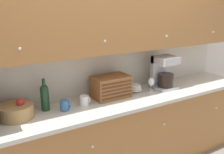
{
  "coord_description": "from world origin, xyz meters",
  "views": [
    {
      "loc": [
        -1.33,
        -2.44,
        1.91
      ],
      "look_at": [
        0.0,
        -0.21,
        1.14
      ],
      "focal_mm": 40.0,
      "sensor_mm": 36.0,
      "label": 1
    }
  ],
  "objects": [
    {
      "name": "counter_unit",
      "position": [
        0.0,
        -0.29,
        0.45
      ],
      "size": [
        3.55,
        0.62,
        0.91
      ],
      "color": "#A36B38",
      "rests_on": "ground_plane"
    },
    {
      "name": "backsplash_panel",
      "position": [
        0.0,
        -0.01,
        1.16
      ],
      "size": [
        3.53,
        0.01,
        0.51
      ],
      "color": "beige",
      "rests_on": "counter_unit"
    },
    {
      "name": "mug_blue_second",
      "position": [
        -0.58,
        -0.29,
        0.96
      ],
      "size": [
        0.1,
        0.09,
        0.1
      ],
      "color": "#38669E",
      "rests_on": "counter_unit"
    },
    {
      "name": "mug",
      "position": [
        -0.36,
        -0.27,
        0.96
      ],
      "size": [
        0.1,
        0.09,
        0.1
      ],
      "color": "silver",
      "rests_on": "counter_unit"
    },
    {
      "name": "bowl_stack_on_counter",
      "position": [
        0.32,
        -0.19,
        0.95
      ],
      "size": [
        0.17,
        0.17,
        0.09
      ],
      "color": "silver",
      "rests_on": "counter_unit"
    },
    {
      "name": "bread_box",
      "position": [
        -0.01,
        -0.2,
        1.03
      ],
      "size": [
        0.4,
        0.26,
        0.24
      ],
      "color": "brown",
      "rests_on": "counter_unit"
    },
    {
      "name": "wall_back",
      "position": [
        0.0,
        0.03,
        1.3
      ],
      "size": [
        5.93,
        0.06,
        2.6
      ],
      "color": "silver",
      "rests_on": "ground_plane"
    },
    {
      "name": "upper_cabinets",
      "position": [
        0.17,
        -0.18,
        1.81
      ],
      "size": [
        3.53,
        0.39,
        0.79
      ],
      "color": "#A36B38",
      "rests_on": "backsplash_panel"
    },
    {
      "name": "wine_bottle",
      "position": [
        -0.74,
        -0.18,
        1.05
      ],
      "size": [
        0.08,
        0.08,
        0.32
      ],
      "color": "#19381E",
      "rests_on": "counter_unit"
    },
    {
      "name": "coffee_maker",
      "position": [
        0.7,
        -0.26,
        1.11
      ],
      "size": [
        0.26,
        0.24,
        0.4
      ],
      "color": "#B7B7BC",
      "rests_on": "counter_unit"
    },
    {
      "name": "fruit_basket",
      "position": [
        -1.02,
        -0.21,
        0.97
      ],
      "size": [
        0.32,
        0.32,
        0.19
      ],
      "color": "#A87F4C",
      "rests_on": "counter_unit"
    },
    {
      "name": "wine_glass",
      "position": [
        0.48,
        -0.29,
        1.02
      ],
      "size": [
        0.07,
        0.07,
        0.17
      ],
      "color": "silver",
      "rests_on": "counter_unit"
    }
  ]
}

